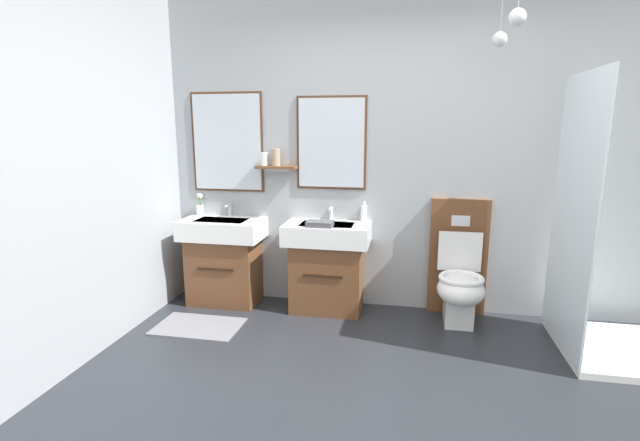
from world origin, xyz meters
TOP-DOWN VIEW (x-y plane):
  - ground_plane at (0.00, 0.00)m, footprint 5.63×4.78m
  - wall_back at (-0.02, 1.73)m, footprint 4.43×0.65m
  - wall_left at (-2.16, 0.00)m, footprint 0.12×3.58m
  - bath_mat at (-1.59, 0.90)m, footprint 0.68×0.44m
  - vanity_sink_left at (-1.59, 1.48)m, footprint 0.73×0.45m
  - tap_on_left_sink at (-1.59, 1.64)m, footprint 0.03×0.13m
  - vanity_sink_right at (-0.64, 1.48)m, footprint 0.73×0.45m
  - tap_on_right_sink at (-0.64, 1.64)m, footprint 0.03×0.13m
  - toilet at (0.47, 1.47)m, footprint 0.48×0.63m
  - toothbrush_cup at (-1.88, 1.63)m, footprint 0.07×0.07m
  - soap_dispenser at (-0.34, 1.64)m, footprint 0.06×0.06m
  - folded_hand_towel at (-0.68, 1.35)m, footprint 0.22×0.16m
  - shower_tray at (1.41, 1.07)m, footprint 0.88×0.86m

SIDE VIEW (x-z plane):
  - ground_plane at x=0.00m, z-range -0.10..0.00m
  - bath_mat at x=-1.59m, z-range 0.00..0.01m
  - toilet at x=0.47m, z-range -0.12..0.88m
  - vanity_sink_left at x=-1.59m, z-range 0.03..0.80m
  - vanity_sink_right at x=-0.64m, z-range 0.03..0.80m
  - shower_tray at x=1.41m, z-range -0.55..1.40m
  - folded_hand_towel at x=-0.68m, z-range 0.78..0.82m
  - toothbrush_cup at x=-1.88m, z-range 0.73..0.94m
  - tap_on_left_sink at x=-1.59m, z-range 0.79..0.91m
  - tap_on_right_sink at x=-0.64m, z-range 0.79..0.91m
  - soap_dispenser at x=-0.34m, z-range 0.76..0.94m
  - wall_left at x=-2.16m, z-range 0.00..2.73m
  - wall_back at x=-0.02m, z-range 0.00..2.74m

